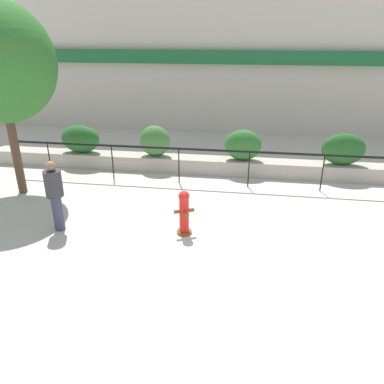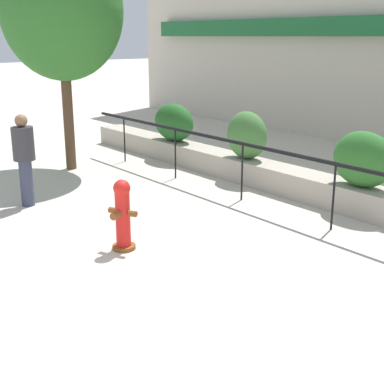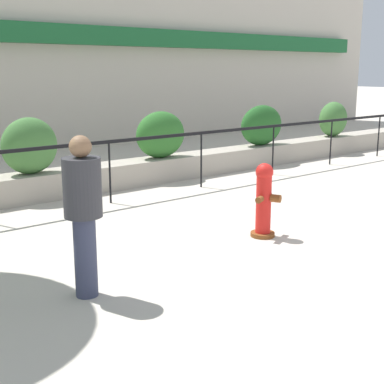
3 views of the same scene
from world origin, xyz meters
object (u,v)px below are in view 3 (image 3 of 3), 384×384
Objects in this scene: hedge_bush_1 at (29,146)px; pedestrian at (83,207)px; hedge_bush_3 at (262,125)px; fire_hydrant at (264,199)px; hedge_bush_4 at (333,119)px; hedge_bush_2 at (161,135)px.

pedestrian is at bearing -105.81° from hedge_bush_1.
hedge_bush_1 is 0.60× the size of pedestrian.
hedge_bush_3 is 8.59m from pedestrian.
hedge_bush_3 is 1.24× the size of fire_hydrant.
pedestrian is (-7.32, -4.49, -0.01)m from hedge_bush_3.
hedge_bush_3 is at bearing 0.00° from hedge_bush_1.
hedge_bush_3 is at bearing 180.00° from hedge_bush_4.
pedestrian reaches higher than hedge_bush_3.
hedge_bush_4 reaches higher than fire_hydrant.
hedge_bush_2 reaches higher than hedge_bush_4.
fire_hydrant is at bearing 5.05° from pedestrian.
hedge_bush_1 is 0.78× the size of hedge_bush_3.
pedestrian reaches higher than fire_hydrant.
hedge_bush_2 is at bearing 0.00° from hedge_bush_1.
pedestrian is (-2.99, -0.26, 0.44)m from fire_hydrant.
hedge_bush_1 is at bearing 180.00° from hedge_bush_2.
hedge_bush_1 is 2.93m from hedge_bush_2.
hedge_bush_4 is (8.97, 0.00, -0.03)m from hedge_bush_1.
hedge_bush_3 is 0.77× the size of pedestrian.
pedestrian is at bearing -133.10° from hedge_bush_2.
hedge_bush_1 reaches higher than hedge_bush_4.
hedge_bush_1 is 8.97m from hedge_bush_4.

